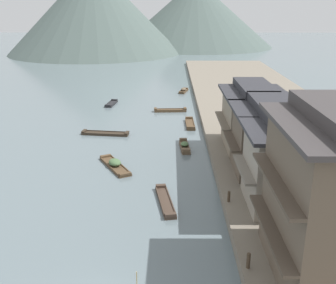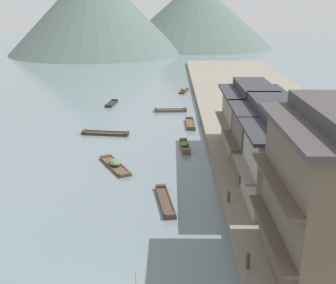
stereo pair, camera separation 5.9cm
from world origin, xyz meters
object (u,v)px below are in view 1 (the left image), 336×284
boat_moored_second (105,134)px  boat_midriver_drifting (190,124)px  boat_midriver_upstream (111,104)px  mooring_post_dock_near (248,261)px  house_waterfront_second (291,164)px  mooring_post_dock_mid (229,197)px  boat_upstream_distant (185,146)px  boat_moored_far (184,90)px  house_waterfront_tall (272,137)px  house_waterfront_narrow (253,117)px  boat_crossing_west (170,110)px  boat_moored_third (165,202)px  boat_moored_nearest (115,165)px

boat_moored_second → boat_midriver_drifting: bearing=21.0°
boat_midriver_upstream → mooring_post_dock_near: bearing=-72.0°
house_waterfront_second → mooring_post_dock_mid: house_waterfront_second is taller
boat_upstream_distant → mooring_post_dock_mid: mooring_post_dock_mid is taller
mooring_post_dock_near → boat_moored_far: bearing=92.3°
house_waterfront_tall → mooring_post_dock_near: house_waterfront_tall is taller
boat_moored_second → house_waterfront_narrow: house_waterfront_narrow is taller
boat_crossing_west → house_waterfront_narrow: (7.86, -16.14, 3.55)m
boat_moored_far → house_waterfront_narrow: (5.68, -29.16, 3.47)m
boat_crossing_west → boat_moored_second: bearing=-125.2°
mooring_post_dock_near → boat_crossing_west: bearing=96.7°
boat_moored_far → house_waterfront_narrow: 29.91m
boat_midriver_drifting → house_waterfront_second: bearing=-75.2°
boat_crossing_west → house_waterfront_second: (8.10, -28.08, 3.56)m
boat_midriver_drifting → house_waterfront_second: house_waterfront_second is taller
boat_moored_far → boat_upstream_distant: size_ratio=1.01×
boat_moored_third → mooring_post_dock_mid: bearing=-13.8°
boat_midriver_drifting → house_waterfront_narrow: size_ratio=0.61×
boat_moored_second → boat_crossing_west: size_ratio=1.21×
boat_moored_third → house_waterfront_narrow: 13.81m
house_waterfront_second → boat_upstream_distant: bearing=116.6°
boat_upstream_distant → house_waterfront_tall: size_ratio=0.53×
boat_moored_nearest → boat_crossing_west: bearing=76.0°
boat_moored_nearest → boat_moored_second: bearing=103.8°
boat_midriver_drifting → mooring_post_dock_near: bearing=-86.5°
boat_moored_nearest → boat_moored_far: bearing=77.8°
boat_moored_nearest → boat_midriver_upstream: size_ratio=1.27×
boat_moored_far → house_waterfront_tall: size_ratio=0.54×
house_waterfront_second → house_waterfront_tall: size_ratio=0.97×
boat_upstream_distant → boat_moored_third: bearing=-98.6°
boat_midriver_upstream → house_waterfront_tall: house_waterfront_tall is taller
boat_midriver_drifting → house_waterfront_second: size_ratio=0.68×
boat_moored_nearest → boat_midriver_upstream: boat_moored_nearest is taller
boat_midriver_upstream → house_waterfront_narrow: 26.20m
boat_moored_nearest → boat_upstream_distant: (6.39, 4.95, 0.01)m
boat_moored_second → boat_moored_third: (6.94, -16.40, 0.01)m
boat_midriver_drifting → house_waterfront_narrow: (5.47, -9.58, 3.56)m
boat_moored_second → house_waterfront_narrow: 16.60m
boat_midriver_drifting → boat_upstream_distant: 8.33m
house_waterfront_narrow → boat_moored_nearest: bearing=-164.1°
house_waterfront_second → house_waterfront_tall: 5.76m
house_waterfront_second → mooring_post_dock_mid: bearing=175.4°
boat_moored_nearest → house_waterfront_second: house_waterfront_second is taller
mooring_post_dock_near → boat_midriver_drifting: bearing=93.5°
boat_moored_second → boat_crossing_west: boat_crossing_west is taller
boat_midriver_upstream → mooring_post_dock_near: 41.22m
boat_moored_third → boat_midriver_drifting: boat_midriver_drifting is taller
boat_moored_third → boat_crossing_west: size_ratio=1.14×
boat_midriver_drifting → boat_upstream_distant: bearing=-96.3°
boat_moored_far → house_waterfront_tall: house_waterfront_tall is taller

